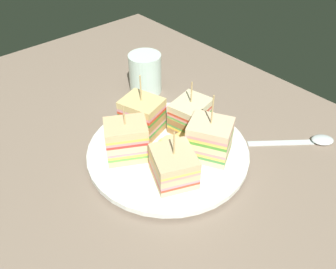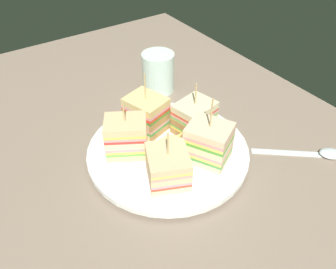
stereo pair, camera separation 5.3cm
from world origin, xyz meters
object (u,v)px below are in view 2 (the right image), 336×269
(sandwich_wedge_1, at_px, (208,143))
(spoon, at_px, (320,153))
(sandwich_wedge_2, at_px, (194,118))
(sandwich_wedge_4, at_px, (127,137))
(chip_pile, at_px, (177,145))
(sandwich_wedge_3, at_px, (146,114))
(drinking_glass, at_px, (158,75))
(plate, at_px, (168,152))
(sandwich_wedge_0, at_px, (168,166))

(sandwich_wedge_1, distance_m, spoon, 0.20)
(sandwich_wedge_2, distance_m, sandwich_wedge_4, 0.12)
(sandwich_wedge_1, relative_size, chip_pile, 1.56)
(chip_pile, bearing_deg, sandwich_wedge_1, 35.00)
(sandwich_wedge_3, relative_size, drinking_glass, 1.32)
(plate, bearing_deg, drinking_glass, 151.46)
(sandwich_wedge_4, bearing_deg, sandwich_wedge_2, 22.59)
(sandwich_wedge_1, relative_size, sandwich_wedge_3, 1.04)
(sandwich_wedge_2, xyz_separation_m, spoon, (0.15, 0.15, -0.04))
(sandwich_wedge_3, height_order, drinking_glass, sandwich_wedge_3)
(sandwich_wedge_0, bearing_deg, drinking_glass, -6.18)
(sandwich_wedge_0, xyz_separation_m, sandwich_wedge_1, (-0.00, 0.08, 0.01))
(sandwich_wedge_1, xyz_separation_m, sandwich_wedge_2, (-0.07, 0.02, -0.00))
(drinking_glass, bearing_deg, sandwich_wedge_1, -14.39)
(sandwich_wedge_0, relative_size, drinking_glass, 1.09)
(chip_pile, xyz_separation_m, spoon, (0.13, 0.20, -0.02))
(plate, bearing_deg, sandwich_wedge_0, -34.28)
(sandwich_wedge_0, bearing_deg, chip_pile, -23.95)
(sandwich_wedge_4, distance_m, drinking_glass, 0.22)
(sandwich_wedge_1, distance_m, chip_pile, 0.05)
(sandwich_wedge_3, height_order, chip_pile, sandwich_wedge_3)
(plate, height_order, sandwich_wedge_4, sandwich_wedge_4)
(sandwich_wedge_3, xyz_separation_m, spoon, (0.20, 0.21, -0.04))
(chip_pile, distance_m, drinking_glass, 0.21)
(chip_pile, bearing_deg, sandwich_wedge_0, -47.69)
(plate, distance_m, drinking_glass, 0.21)
(chip_pile, distance_m, spoon, 0.24)
(sandwich_wedge_2, height_order, drinking_glass, sandwich_wedge_2)
(sandwich_wedge_0, distance_m, sandwich_wedge_4, 0.09)
(sandwich_wedge_0, distance_m, sandwich_wedge_2, 0.12)
(drinking_glass, bearing_deg, spoon, 19.13)
(chip_pile, relative_size, drinking_glass, 0.89)
(sandwich_wedge_2, relative_size, drinking_glass, 1.15)
(spoon, bearing_deg, chip_pile, -173.66)
(sandwich_wedge_3, bearing_deg, sandwich_wedge_4, -76.11)
(chip_pile, height_order, spoon, chip_pile)
(plate, xyz_separation_m, sandwich_wedge_1, (0.05, 0.04, 0.04))
(sandwich_wedge_2, height_order, sandwich_wedge_3, sandwich_wedge_3)
(plate, distance_m, sandwich_wedge_3, 0.07)
(spoon, bearing_deg, plate, -174.53)
(sandwich_wedge_0, bearing_deg, sandwich_wedge_1, -65.11)
(sandwich_wedge_4, relative_size, drinking_glass, 1.18)
(sandwich_wedge_1, height_order, drinking_glass, sandwich_wedge_1)
(spoon, relative_size, drinking_glass, 1.58)
(chip_pile, bearing_deg, drinking_glass, 155.30)
(sandwich_wedge_1, relative_size, drinking_glass, 1.38)
(sandwich_wedge_0, height_order, drinking_glass, sandwich_wedge_0)
(plate, bearing_deg, sandwich_wedge_1, 36.72)
(sandwich_wedge_2, bearing_deg, sandwich_wedge_0, 21.74)
(plate, distance_m, sandwich_wedge_1, 0.08)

